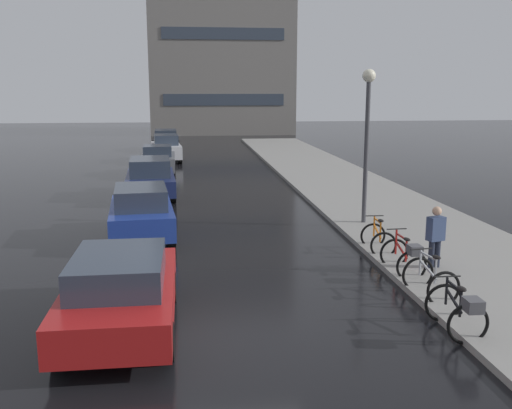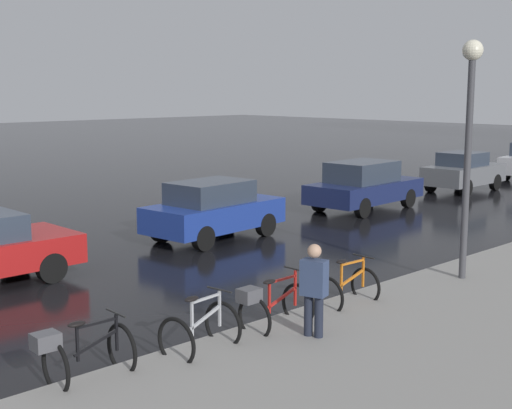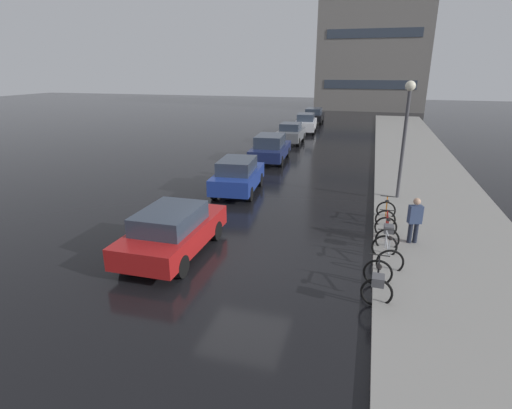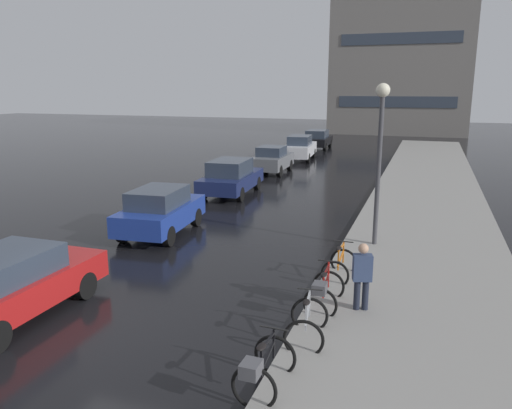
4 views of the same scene
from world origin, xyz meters
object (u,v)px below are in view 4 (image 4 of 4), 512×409
at_px(bicycle_second, 307,325).
at_px(car_grey, 272,160).
at_px(car_blue, 160,211).
at_px(pedestrian, 362,275).
at_px(streetlamp, 380,139).
at_px(bicycle_nearest, 262,369).
at_px(bicycle_third, 324,292).
at_px(car_red, 9,284).
at_px(car_black, 317,139).
at_px(bicycle_farthest, 340,266).
at_px(car_navy, 231,177).
at_px(car_white, 300,148).

bearing_deg(bicycle_second, car_grey, 109.28).
relative_size(car_blue, pedestrian, 2.47).
bearing_deg(streetlamp, bicycle_nearest, -95.89).
bearing_deg(bicycle_third, car_red, -158.98).
bearing_deg(car_grey, bicycle_third, -69.15).
relative_size(bicycle_second, car_blue, 0.29).
height_order(car_red, car_blue, car_blue).
relative_size(bicycle_second, car_black, 0.27).
xyz_separation_m(bicycle_farthest, car_blue, (-6.42, 2.24, 0.41)).
bearing_deg(bicycle_farthest, car_red, -145.14).
distance_m(bicycle_nearest, car_navy, 15.57).
bearing_deg(car_navy, car_grey, 90.03).
xyz_separation_m(car_navy, pedestrian, (7.35, -10.75, 0.10)).
bearing_deg(car_navy, bicycle_farthest, -53.68).
relative_size(bicycle_third, car_blue, 0.34).
height_order(car_black, streetlamp, streetlamp).
xyz_separation_m(car_grey, streetlamp, (7.13, -12.24, 2.58)).
bearing_deg(streetlamp, car_white, 111.08).
distance_m(car_blue, car_black, 25.49).
bearing_deg(bicycle_second, car_blue, 138.39).
xyz_separation_m(bicycle_second, bicycle_third, (0.02, 1.47, 0.08)).
bearing_deg(bicycle_nearest, pedestrian, 72.75).
xyz_separation_m(bicycle_nearest, bicycle_second, (0.28, 1.86, -0.07)).
bearing_deg(bicycle_farthest, car_black, 103.45).
distance_m(car_grey, pedestrian, 18.61).
height_order(bicycle_farthest, car_blue, car_blue).
relative_size(car_blue, car_navy, 0.90).
xyz_separation_m(bicycle_nearest, car_grey, (-6.27, 20.58, 0.29)).
distance_m(bicycle_second, car_black, 31.87).
xyz_separation_m(bicycle_farthest, pedestrian, (0.78, -1.80, 0.52)).
bearing_deg(car_grey, car_white, 87.96).
distance_m(car_red, pedestrian, 7.52).
distance_m(bicycle_second, car_blue, 8.56).
bearing_deg(car_white, car_blue, -90.14).
height_order(bicycle_third, car_black, car_black).
bearing_deg(bicycle_farthest, streetlamp, 79.71).
relative_size(bicycle_third, car_grey, 0.37).
relative_size(car_navy, car_grey, 1.19).
bearing_deg(car_grey, car_red, -89.14).
height_order(car_navy, pedestrian, same).
relative_size(bicycle_nearest, streetlamp, 0.27).
relative_size(bicycle_nearest, car_white, 0.30).
bearing_deg(bicycle_second, car_black, 101.96).
xyz_separation_m(car_blue, car_black, (-0.21, 25.49, -0.03)).
bearing_deg(car_blue, car_white, 89.86).
bearing_deg(car_navy, bicycle_third, -58.96).
distance_m(bicycle_third, car_blue, 7.68).
distance_m(car_blue, car_white, 18.78).
bearing_deg(car_white, bicycle_second, -75.45).
xyz_separation_m(bicycle_nearest, car_navy, (-6.27, 14.24, 0.33)).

